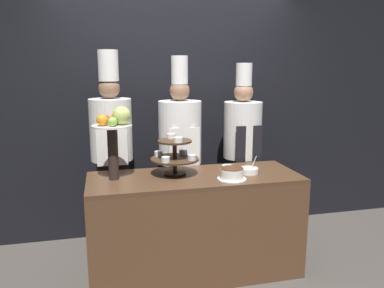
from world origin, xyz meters
name	(u,v)px	position (x,y,z in m)	size (l,w,h in m)	color
wall_back	(173,102)	(0.00, 1.28, 1.40)	(10.00, 0.06, 2.80)	black
buffet_counter	(195,224)	(0.00, 0.33, 0.43)	(1.76, 0.67, 0.87)	brown
tiered_stand	(175,155)	(-0.15, 0.41, 1.04)	(0.41, 0.41, 0.33)	#3D2819
fruit_pedestal	(115,130)	(-0.64, 0.39, 1.27)	(0.31, 0.31, 0.59)	#2D231E
cake_round	(232,174)	(0.27, 0.16, 0.91)	(0.23, 0.23, 0.10)	white
cup_white	(227,169)	(0.30, 0.37, 0.90)	(0.09, 0.09, 0.06)	white
serving_bowl_near	(249,171)	(0.47, 0.29, 0.89)	(0.16, 0.16, 0.15)	white
chef_left	(112,147)	(-0.66, 0.89, 1.03)	(0.39, 0.39, 1.91)	#38332D
chef_center_left	(180,148)	(-0.01, 0.89, 0.98)	(0.41, 0.41, 1.86)	black
chef_center_right	(242,146)	(0.63, 0.89, 0.98)	(0.38, 0.38, 1.80)	#28282D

